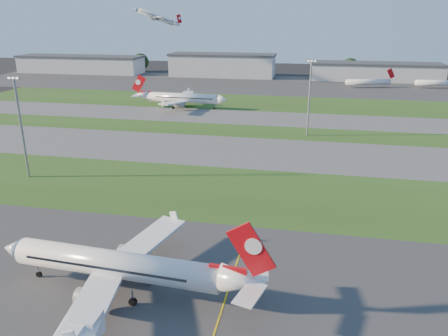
% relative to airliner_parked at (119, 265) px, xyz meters
% --- Properties ---
extents(grass_strip_a, '(300.00, 34.00, 0.01)m').
position_rel_airliner_parked_xyz_m(grass_strip_a, '(11.05, 41.78, -4.39)').
color(grass_strip_a, '#294918').
rests_on(grass_strip_a, ground).
extents(taxiway_a, '(300.00, 32.00, 0.01)m').
position_rel_airliner_parked_xyz_m(taxiway_a, '(11.05, 74.78, -4.39)').
color(taxiway_a, '#515154').
rests_on(taxiway_a, ground).
extents(grass_strip_b, '(300.00, 18.00, 0.01)m').
position_rel_airliner_parked_xyz_m(grass_strip_b, '(11.05, 99.78, -4.39)').
color(grass_strip_b, '#294918').
rests_on(grass_strip_b, ground).
extents(taxiway_b, '(300.00, 26.00, 0.01)m').
position_rel_airliner_parked_xyz_m(taxiway_b, '(11.05, 121.78, -4.39)').
color(taxiway_b, '#515154').
rests_on(taxiway_b, ground).
extents(grass_strip_c, '(300.00, 40.00, 0.01)m').
position_rel_airliner_parked_xyz_m(grass_strip_c, '(11.05, 154.78, -4.39)').
color(grass_strip_c, '#294918').
rests_on(grass_strip_c, ground).
extents(apron_far, '(400.00, 80.00, 0.01)m').
position_rel_airliner_parked_xyz_m(apron_far, '(11.05, 214.78, -4.39)').
color(apron_far, '#333335').
rests_on(apron_far, ground).
extents(airliner_parked, '(40.11, 33.96, 12.51)m').
position_rel_airliner_parked_xyz_m(airliner_parked, '(0.00, 0.00, 0.00)').
color(airliner_parked, white).
rests_on(airliner_parked, ground).
extents(airliner_taxiing, '(41.22, 34.93, 12.86)m').
position_rel_airliner_parked_xyz_m(airliner_taxiing, '(-30.01, 135.12, 0.12)').
color(airliner_taxiing, white).
rests_on(airliner_taxiing, ground).
extents(airliner_departing, '(24.44, 21.12, 8.75)m').
position_rel_airliner_parked_xyz_m(airliner_departing, '(-68.73, 213.92, 34.35)').
color(airliner_departing, white).
extents(mini_jet_near, '(28.07, 9.79, 9.48)m').
position_rel_airliner_parked_xyz_m(mini_jet_near, '(58.57, 213.16, -1.11)').
color(mini_jet_near, white).
rests_on(mini_jet_near, ground).
extents(mini_jet_far, '(28.53, 7.01, 9.48)m').
position_rel_airliner_parked_xyz_m(mini_jet_far, '(97.82, 217.97, -1.11)').
color(mini_jet_far, white).
rests_on(mini_jet_far, ground).
extents(light_mast_west, '(3.20, 0.70, 25.80)m').
position_rel_airliner_parked_xyz_m(light_mast_west, '(-43.95, 41.78, 10.42)').
color(light_mast_west, gray).
rests_on(light_mast_west, ground).
extents(light_mast_centre, '(3.20, 0.70, 25.80)m').
position_rel_airliner_parked_xyz_m(light_mast_centre, '(26.05, 97.78, 10.42)').
color(light_mast_centre, gray).
rests_on(light_mast_centre, ground).
extents(hangar_far_west, '(91.80, 23.00, 12.20)m').
position_rel_airliner_parked_xyz_m(hangar_far_west, '(-138.95, 244.78, 1.74)').
color(hangar_far_west, '#A7A9AF').
rests_on(hangar_far_west, ground).
extents(hangar_west, '(71.40, 23.00, 15.20)m').
position_rel_airliner_parked_xyz_m(hangar_west, '(-33.95, 244.78, 3.24)').
color(hangar_west, '#A7A9AF').
rests_on(hangar_west, ground).
extents(hangar_east, '(81.60, 23.00, 11.20)m').
position_rel_airliner_parked_xyz_m(hangar_east, '(66.05, 244.78, 1.24)').
color(hangar_east, '#A7A9AF').
rests_on(hangar_east, ground).
extents(tree_far_west, '(11.00, 11.00, 12.00)m').
position_rel_airliner_parked_xyz_m(tree_far_west, '(-178.95, 257.78, 2.09)').
color(tree_far_west, black).
rests_on(tree_far_west, ground).
extents(tree_west, '(12.10, 12.10, 13.20)m').
position_rel_airliner_parked_xyz_m(tree_west, '(-98.95, 259.78, 2.74)').
color(tree_west, black).
rests_on(tree_west, ground).
extents(tree_mid_west, '(9.90, 9.90, 10.80)m').
position_rel_airliner_parked_xyz_m(tree_mid_west, '(-8.95, 255.78, 1.44)').
color(tree_mid_west, black).
rests_on(tree_mid_west, ground).
extents(tree_mid_east, '(11.55, 11.55, 12.60)m').
position_rel_airliner_parked_xyz_m(tree_mid_east, '(51.05, 258.78, 2.42)').
color(tree_mid_east, black).
rests_on(tree_mid_east, ground).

